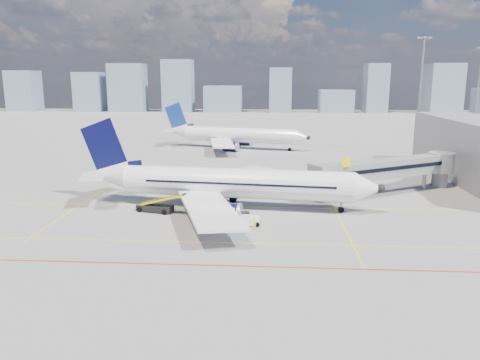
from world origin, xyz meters
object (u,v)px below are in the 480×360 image
(main_aircraft, at_px, (224,183))
(cargo_dolly, at_px, (221,216))
(belt_loader, at_px, (156,207))
(ramp_worker, at_px, (255,224))
(second_aircraft, at_px, (233,135))
(baggage_tug, at_px, (248,219))

(main_aircraft, xyz_separation_m, cargo_dolly, (0.42, -7.69, -2.21))
(main_aircraft, distance_m, belt_loader, 9.25)
(ramp_worker, bearing_deg, cargo_dolly, 78.67)
(second_aircraft, xyz_separation_m, ramp_worker, (7.50, -63.22, -2.42))
(belt_loader, bearing_deg, cargo_dolly, -12.32)
(second_aircraft, bearing_deg, main_aircraft, -71.80)
(second_aircraft, xyz_separation_m, baggage_tug, (6.63, -61.52, -2.43))
(main_aircraft, xyz_separation_m, ramp_worker, (4.40, -9.64, -2.41))
(second_aircraft, height_order, belt_loader, second_aircraft)
(second_aircraft, height_order, ramp_worker, second_aircraft)
(belt_loader, height_order, ramp_worker, belt_loader)
(main_aircraft, distance_m, baggage_tug, 9.03)
(main_aircraft, xyz_separation_m, baggage_tug, (3.54, -7.94, -2.43))
(main_aircraft, relative_size, ramp_worker, 24.76)
(cargo_dolly, distance_m, belt_loader, 9.99)
(baggage_tug, bearing_deg, ramp_worker, -71.40)
(baggage_tug, relative_size, ramp_worker, 1.57)
(second_aircraft, xyz_separation_m, cargo_dolly, (3.51, -61.27, -2.22))
(second_aircraft, relative_size, cargo_dolly, 10.74)
(second_aircraft, bearing_deg, ramp_worker, -68.34)
(belt_loader, bearing_deg, second_aircraft, 100.48)
(belt_loader, xyz_separation_m, ramp_worker, (12.79, -6.66, 0.10))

